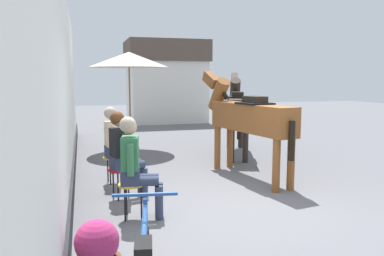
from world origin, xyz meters
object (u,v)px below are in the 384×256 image
(seated_visitor_near, at_px, (135,162))
(seated_visitor_far, at_px, (116,140))
(cafe_parasol, at_px, (129,60))
(flower_planter_near, at_px, (97,253))
(saddled_horse_near, at_px, (247,117))
(seated_visitor_middle, at_px, (123,150))
(saddled_horse_far, at_px, (237,108))
(satchel_bag, at_px, (117,167))

(seated_visitor_near, bearing_deg, seated_visitor_far, 92.67)
(cafe_parasol, bearing_deg, flower_planter_near, -99.39)
(flower_planter_near, bearing_deg, seated_visitor_far, 82.40)
(saddled_horse_near, relative_size, flower_planter_near, 4.64)
(seated_visitor_middle, xyz_separation_m, flower_planter_near, (-0.51, -2.64, -0.44))
(saddled_horse_near, bearing_deg, saddled_horse_far, 72.33)
(seated_visitor_near, distance_m, saddled_horse_far, 5.00)
(saddled_horse_far, relative_size, cafe_parasol, 1.11)
(seated_visitor_far, distance_m, flower_planter_near, 3.68)
(saddled_horse_near, distance_m, flower_planter_near, 4.53)
(seated_visitor_near, distance_m, cafe_parasol, 5.53)
(saddled_horse_near, xyz_separation_m, satchel_bag, (-2.37, 1.07, -1.06))
(flower_planter_near, bearing_deg, satchel_bag, 82.65)
(satchel_bag, bearing_deg, seated_visitor_near, -79.72)
(seated_visitor_near, bearing_deg, flower_planter_near, -108.77)
(seated_visitor_far, distance_m, saddled_horse_near, 2.50)
(seated_visitor_middle, height_order, satchel_bag, seated_visitor_middle)
(saddled_horse_far, distance_m, cafe_parasol, 3.09)
(satchel_bag, bearing_deg, flower_planter_near, -87.12)
(seated_visitor_near, height_order, seated_visitor_middle, same)
(saddled_horse_far, distance_m, satchel_bag, 3.47)
(seated_visitor_near, bearing_deg, cafe_parasol, 83.74)
(cafe_parasol, bearing_deg, saddled_horse_far, -28.23)
(seated_visitor_far, bearing_deg, cafe_parasol, 78.68)
(seated_visitor_near, height_order, cafe_parasol, cafe_parasol)
(seated_visitor_middle, height_order, saddled_horse_near, saddled_horse_near)
(seated_visitor_near, distance_m, flower_planter_near, 1.84)
(flower_planter_near, xyz_separation_m, cafe_parasol, (1.15, 6.95, 2.03))
(seated_visitor_near, relative_size, seated_visitor_middle, 1.00)
(seated_visitor_far, bearing_deg, seated_visitor_middle, -88.20)
(flower_planter_near, bearing_deg, saddled_horse_near, 48.80)
(cafe_parasol, bearing_deg, satchel_bag, -102.92)
(seated_visitor_middle, xyz_separation_m, seated_visitor_far, (-0.03, 0.98, 0.00))
(seated_visitor_near, relative_size, saddled_horse_far, 0.48)
(seated_visitor_near, height_order, flower_planter_near, seated_visitor_near)
(seated_visitor_near, xyz_separation_m, saddled_horse_far, (3.08, 3.92, 0.38))
(seated_visitor_middle, height_order, seated_visitor_far, same)
(seated_visitor_middle, xyz_separation_m, saddled_horse_far, (3.14, 2.97, 0.38))
(flower_planter_near, bearing_deg, saddled_horse_far, 56.91)
(seated_visitor_near, xyz_separation_m, satchel_bag, (-0.00, 2.74, -0.68))
(satchel_bag, bearing_deg, seated_visitor_far, -85.99)
(seated_visitor_middle, distance_m, satchel_bag, 1.91)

